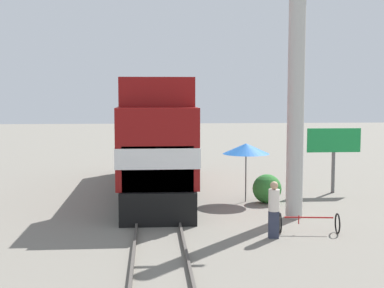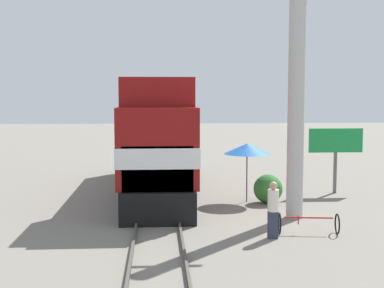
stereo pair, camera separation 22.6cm
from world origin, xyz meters
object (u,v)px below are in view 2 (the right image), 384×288
(locomotive, at_px, (157,145))
(bicycle, at_px, (308,223))
(utility_pole, at_px, (296,93))
(vendor_umbrella, at_px, (247,149))
(billboard_sign, at_px, (336,144))
(person_bystander, at_px, (273,208))

(locomotive, relative_size, bicycle, 6.94)
(locomotive, xyz_separation_m, bicycle, (4.74, -7.41, -1.80))
(utility_pole, xyz_separation_m, vendor_umbrella, (-1.24, 2.89, -2.27))
(billboard_sign, height_order, person_bystander, billboard_sign)
(person_bystander, bearing_deg, bicycle, 20.06)
(person_bystander, bearing_deg, vendor_umbrella, 88.67)
(locomotive, bearing_deg, bicycle, -57.38)
(person_bystander, bearing_deg, utility_pole, 63.03)
(locomotive, relative_size, vendor_umbrella, 5.55)
(locomotive, height_order, utility_pole, utility_pole)
(utility_pole, bearing_deg, billboard_sign, 56.66)
(utility_pole, distance_m, person_bystander, 4.62)
(billboard_sign, bearing_deg, utility_pole, -123.34)
(utility_pole, xyz_separation_m, bicycle, (-0.13, -2.23, -4.12))
(utility_pole, bearing_deg, locomotive, 133.25)
(billboard_sign, bearing_deg, person_bystander, -121.09)
(utility_pole, bearing_deg, bicycle, -93.37)
(vendor_umbrella, xyz_separation_m, billboard_sign, (4.25, 1.69, 0.01))
(vendor_umbrella, bearing_deg, bicycle, -77.84)
(locomotive, bearing_deg, vendor_umbrella, -32.17)
(locomotive, distance_m, vendor_umbrella, 4.30)
(locomotive, height_order, person_bystander, locomotive)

